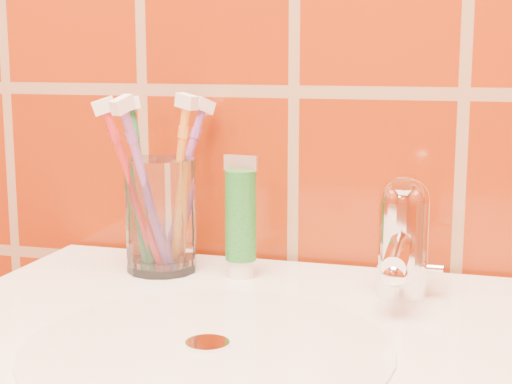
% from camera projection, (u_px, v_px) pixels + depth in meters
% --- Properties ---
extents(glass_tumbler, '(0.09, 0.09, 0.12)m').
position_uv_depth(glass_tumbler, '(161.00, 215.00, 0.85)').
color(glass_tumbler, white).
rests_on(glass_tumbler, pedestal_sink).
extents(toothpaste_tube, '(0.04, 0.03, 0.13)m').
position_uv_depth(toothpaste_tube, '(241.00, 221.00, 0.82)').
color(toothpaste_tube, white).
rests_on(toothpaste_tube, pedestal_sink).
extents(faucet, '(0.05, 0.11, 0.12)m').
position_uv_depth(faucet, '(403.00, 233.00, 0.75)').
color(faucet, white).
rests_on(faucet, pedestal_sink).
extents(toothbrush_0, '(0.08, 0.07, 0.20)m').
position_uv_depth(toothbrush_0, '(178.00, 185.00, 0.84)').
color(toothbrush_0, orange).
rests_on(toothbrush_0, glass_tumbler).
extents(toothbrush_1, '(0.12, 0.11, 0.20)m').
position_uv_depth(toothbrush_1, '(142.00, 185.00, 0.85)').
color(toothbrush_1, '#1F7742').
rests_on(toothbrush_1, glass_tumbler).
extents(toothbrush_2, '(0.13, 0.16, 0.21)m').
position_uv_depth(toothbrush_2, '(180.00, 184.00, 0.87)').
color(toothbrush_2, '#82428E').
rests_on(toothbrush_2, glass_tumbler).
extents(toothbrush_3, '(0.13, 0.12, 0.20)m').
position_uv_depth(toothbrush_3, '(134.00, 189.00, 0.82)').
color(toothbrush_3, red).
rests_on(toothbrush_3, glass_tumbler).
extents(toothbrush_4, '(0.10, 0.15, 0.21)m').
position_uv_depth(toothbrush_4, '(147.00, 190.00, 0.81)').
color(toothbrush_4, '#844AA0').
rests_on(toothbrush_4, glass_tumbler).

